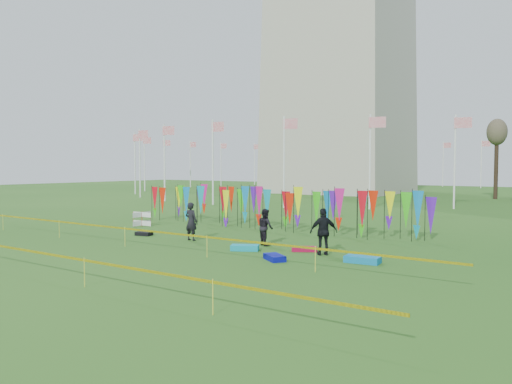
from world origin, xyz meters
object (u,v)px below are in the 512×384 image
Objects in this scene: kite_bag_teal at (362,260)px; kite_bag_turquoise at (245,248)px; person_left at (191,221)px; box_kite at (142,219)px; person_mid at (265,227)px; kite_bag_black at (144,234)px; kite_bag_blue at (275,257)px; person_right at (324,232)px; kite_bag_red at (304,249)px.

kite_bag_turquoise is at bearing -177.06° from kite_bag_teal.
box_kite is at bearing -24.81° from person_left.
kite_bag_black is (-7.07, -0.92, -0.75)m from person_mid.
kite_bag_blue is 9.59m from kite_bag_black.
person_right reaches higher than person_mid.
person_left is 3.93m from person_mid.
kite_bag_blue is 2.46m from kite_bag_red.
person_left is at bearing 43.87° from person_mid.
kite_bag_red is at bearing -10.95° from box_kite.
kite_bag_red is (2.23, 1.27, -0.02)m from kite_bag_turquoise.
kite_bag_turquoise reaches higher than kite_bag_blue.
kite_bag_turquoise is at bearing 152.45° from kite_bag_blue.
kite_bag_teal is at bearing -12.36° from box_kite.
box_kite is 12.94m from kite_bag_red.
kite_bag_teal is at bearing 121.99° from person_right.
kite_bag_turquoise is at bearing -6.14° from kite_bag_black.
person_mid is 0.88× the size of person_right.
kite_bag_turquoise is 0.91× the size of kite_bag_teal.
person_mid reaches higher than box_kite.
person_left is at bearing -23.39° from box_kite.
person_left reaches higher than kite_bag_turquoise.
kite_bag_red is (6.12, 0.39, -0.84)m from person_left.
person_right reaches higher than kite_bag_turquoise.
kite_bag_turquoise is (0.04, -1.68, -0.73)m from person_mid.
box_kite is at bearing 160.41° from kite_bag_turquoise.
kite_bag_teal reaches higher than kite_bag_black.
person_mid is at bearing 7.37° from kite_bag_black.
person_left is 3.33m from kite_bag_black.
kite_bag_turquoise reaches higher than kite_bag_black.
person_mid is 3.76m from kite_bag_blue.
box_kite is 0.45× the size of person_left.
kite_bag_blue is at bearing -88.94° from kite_bag_red.
box_kite is 13.66m from kite_bag_blue.
kite_bag_red and kite_bag_black have the same top height.
person_left is 2.23× the size of kite_bag_black.
person_right is at bearing 161.93° from kite_bag_teal.
person_right is 2.23m from kite_bag_teal.
box_kite reaches higher than kite_bag_black.
box_kite is at bearing 167.64° from kite_bag_teal.
kite_bag_red is at bearing 91.06° from kite_bag_blue.
person_mid is at bearing 165.20° from kite_bag_teal.
box_kite is 1.00× the size of kite_bag_black.
box_kite is 7.19m from person_left.
box_kite is 4.49m from kite_bag_black.
person_right reaches higher than kite_bag_black.
kite_bag_teal is at bearing -18.03° from kite_bag_red.
kite_bag_black is (-9.34, -0.50, -0.00)m from kite_bag_red.
person_left reaches higher than kite_bag_black.
kite_bag_blue is (2.28, -1.19, -0.01)m from kite_bag_turquoise.
kite_bag_black is (-10.44, -0.15, -0.87)m from person_right.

